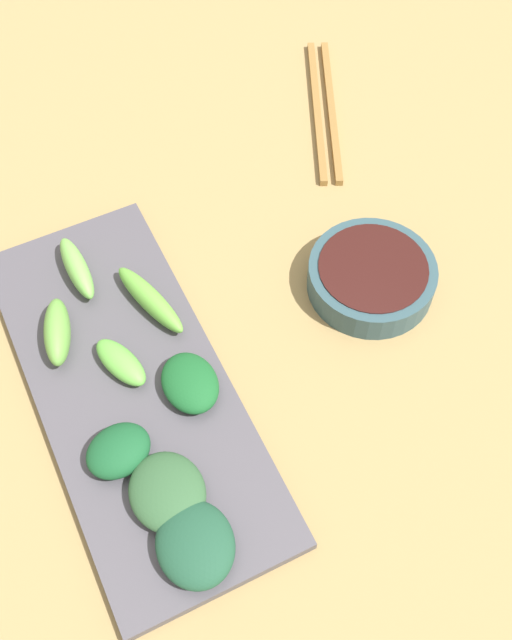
# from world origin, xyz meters

# --- Properties ---
(tabletop) EXTENTS (2.10, 2.10, 0.02)m
(tabletop) POSITION_xyz_m (0.00, 0.00, 0.01)
(tabletop) COLOR #977C4C
(tabletop) RESTS_ON ground
(sauce_bowl) EXTENTS (0.13, 0.13, 0.03)m
(sauce_bowl) POSITION_xyz_m (-0.13, -0.03, 0.04)
(sauce_bowl) COLOR #2E4A52
(sauce_bowl) RESTS_ON tabletop
(serving_plate) EXTENTS (0.17, 0.40, 0.01)m
(serving_plate) POSITION_xyz_m (0.12, -0.03, 0.03)
(serving_plate) COLOR #4B484F
(serving_plate) RESTS_ON tabletop
(broccoli_leafy_0) EXTENTS (0.06, 0.07, 0.02)m
(broccoli_leafy_0) POSITION_xyz_m (0.13, 0.08, 0.04)
(broccoli_leafy_0) COLOR #2E5532
(broccoli_leafy_0) RESTS_ON serving_plate
(broccoli_stalk_1) EXTENTS (0.05, 0.10, 0.02)m
(broccoli_stalk_1) POSITION_xyz_m (0.07, -0.10, 0.04)
(broccoli_stalk_1) COLOR #63A83D
(broccoli_stalk_1) RESTS_ON serving_plate
(broccoli_leafy_2) EXTENTS (0.05, 0.06, 0.02)m
(broccoli_leafy_2) POSITION_xyz_m (0.07, 0.00, 0.04)
(broccoli_leafy_2) COLOR #185626
(broccoli_leafy_2) RESTS_ON serving_plate
(broccoli_leafy_3) EXTENTS (0.07, 0.08, 0.03)m
(broccoli_leafy_3) POSITION_xyz_m (0.13, 0.13, 0.04)
(broccoli_leafy_3) COLOR #1D4831
(broccoli_leafy_3) RESTS_ON serving_plate
(broccoli_leafy_4) EXTENTS (0.07, 0.06, 0.03)m
(broccoli_leafy_4) POSITION_xyz_m (0.15, 0.03, 0.04)
(broccoli_leafy_4) COLOR #174F29
(broccoli_leafy_4) RESTS_ON serving_plate
(broccoli_stalk_5) EXTENTS (0.04, 0.08, 0.03)m
(broccoli_stalk_5) POSITION_xyz_m (0.16, -0.10, 0.05)
(broccoli_stalk_5) COLOR #629E40
(broccoli_stalk_5) RESTS_ON serving_plate
(broccoli_stalk_6) EXTENTS (0.02, 0.08, 0.03)m
(broccoli_stalk_6) POSITION_xyz_m (0.12, -0.16, 0.05)
(broccoli_stalk_6) COLOR #72B94F
(broccoli_stalk_6) RESTS_ON serving_plate
(broccoli_stalk_7) EXTENTS (0.05, 0.07, 0.02)m
(broccoli_stalk_7) POSITION_xyz_m (0.12, -0.05, 0.04)
(broccoli_stalk_7) COLOR #62B243
(broccoli_stalk_7) RESTS_ON serving_plate
(chopsticks) EXTENTS (0.12, 0.22, 0.01)m
(chopsticks) POSITION_xyz_m (-0.21, -0.27, 0.02)
(chopsticks) COLOR olive
(chopsticks) RESTS_ON tabletop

